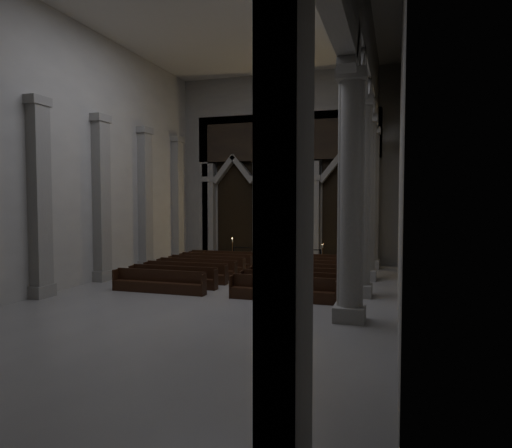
# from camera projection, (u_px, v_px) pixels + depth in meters

# --- Properties ---
(room) EXTENTS (24.00, 24.10, 12.00)m
(room) POSITION_uv_depth(u_px,v_px,m) (220.00, 109.00, 18.42)
(room) COLOR gray
(room) RESTS_ON ground
(sanctuary_wall) EXTENTS (14.00, 0.77, 12.00)m
(sanctuary_wall) POSITION_uv_depth(u_px,v_px,m) (286.00, 159.00, 29.47)
(sanctuary_wall) COLOR gray
(sanctuary_wall) RESTS_ON ground
(right_arcade) EXTENTS (1.00, 24.00, 12.00)m
(right_arcade) POSITION_uv_depth(u_px,v_px,m) (361.00, 102.00, 18.05)
(right_arcade) COLOR gray
(right_arcade) RESTS_ON ground
(left_pilasters) EXTENTS (0.60, 13.00, 8.03)m
(left_pilasters) POSITION_uv_depth(u_px,v_px,m) (125.00, 200.00, 23.95)
(left_pilasters) COLOR gray
(left_pilasters) RESTS_ON ground
(sanctuary_step) EXTENTS (8.50, 2.60, 0.15)m
(sanctuary_step) POSITION_uv_depth(u_px,v_px,m) (282.00, 261.00, 28.92)
(sanctuary_step) COLOR gray
(sanctuary_step) RESTS_ON ground
(altar) EXTENTS (1.85, 0.74, 0.94)m
(altar) POSITION_uv_depth(u_px,v_px,m) (290.00, 252.00, 29.20)
(altar) COLOR silver
(altar) RESTS_ON sanctuary_step
(altar_rail) EXTENTS (5.47, 0.09, 1.08)m
(altar_rail) POSITION_uv_depth(u_px,v_px,m) (276.00, 254.00, 27.34)
(altar_rail) COLOR black
(altar_rail) RESTS_ON ground
(candle_stand_left) EXTENTS (0.26, 0.26, 1.51)m
(candle_stand_left) POSITION_uv_depth(u_px,v_px,m) (232.00, 255.00, 29.04)
(candle_stand_left) COLOR #98652F
(candle_stand_left) RESTS_ON ground
(candle_stand_right) EXTENTS (0.22, 0.22, 1.31)m
(candle_stand_right) POSITION_uv_depth(u_px,v_px,m) (323.00, 260.00, 27.24)
(candle_stand_right) COLOR #98652F
(candle_stand_right) RESTS_ON ground
(pews) EXTENTS (9.65, 8.06, 0.95)m
(pews) POSITION_uv_depth(u_px,v_px,m) (247.00, 274.00, 22.18)
(pews) COLOR black
(pews) RESTS_ON ground
(worshipper) EXTENTS (0.50, 0.36, 1.25)m
(worshipper) POSITION_uv_depth(u_px,v_px,m) (277.00, 261.00, 24.75)
(worshipper) COLOR black
(worshipper) RESTS_ON ground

